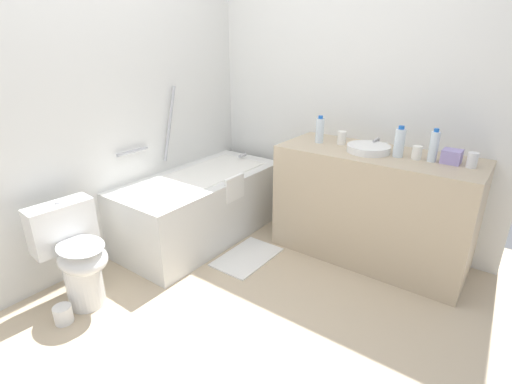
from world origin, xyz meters
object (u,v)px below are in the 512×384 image
water_bottle_0 (434,146)px  bath_mat (247,257)px  water_bottle_1 (320,130)px  drinking_glass_0 (417,153)px  sink_basin (368,149)px  tissue_box (452,156)px  drinking_glass_1 (342,138)px  bathtub (202,204)px  water_bottle_2 (399,142)px  toilet (76,254)px  sink_faucet (377,143)px  toilet_paper_roll (63,314)px  drinking_glass_2 (472,160)px

water_bottle_0 → bath_mat: 1.60m
water_bottle_1 → drinking_glass_0: water_bottle_1 is taller
sink_basin → tissue_box: (0.07, -0.55, 0.02)m
bath_mat → drinking_glass_1: bearing=-32.8°
bathtub → tissue_box: 1.97m
tissue_box → water_bottle_2: bearing=100.5°
toilet → tissue_box: (1.73, -1.79, 0.55)m
toilet → drinking_glass_1: bearing=65.5°
water_bottle_2 → bath_mat: 1.44m
water_bottle_1 → tissue_box: 0.97m
toilet → water_bottle_0: size_ratio=3.03×
drinking_glass_0 → toilet: bearing=136.9°
tissue_box → water_bottle_1: bearing=92.3°
sink_faucet → toilet_paper_roll: (-2.04, 1.14, -0.84)m
tissue_box → bath_mat: 1.66m
toilet → toilet_paper_roll: (-0.19, -0.09, -0.30)m
sink_faucet → water_bottle_1: bearing=109.9°
toilet → drinking_glass_2: bearing=46.6°
toilet → drinking_glass_1: drinking_glass_1 is taller
sink_basin → water_bottle_2: size_ratio=1.42×
water_bottle_1 → drinking_glass_1: size_ratio=2.09×
drinking_glass_0 → tissue_box: 0.22m
bathtub → drinking_glass_2: bearing=-73.9°
water_bottle_1 → drinking_glass_2: 1.10m
sink_basin → water_bottle_1: water_bottle_1 is taller
bathtub → sink_faucet: size_ratio=9.84×
bathtub → toilet_paper_roll: 1.37m
sink_faucet → drinking_glass_0: (-0.16, -0.33, 0.02)m
water_bottle_0 → drinking_glass_2: (0.01, -0.24, -0.06)m
drinking_glass_0 → drinking_glass_2: bearing=-86.9°
toilet → drinking_glass_2: drinking_glass_2 is taller
sink_basin → toilet_paper_roll: sink_basin is taller
water_bottle_2 → drinking_glass_2: size_ratio=2.19×
bathtub → drinking_glass_0: bearing=-71.3°
bathtub → drinking_glass_0: size_ratio=16.14×
sink_faucet → drinking_glass_2: size_ratio=1.52×
sink_faucet → water_bottle_2: size_ratio=0.69×
bathtub → water_bottle_1: 1.18m
tissue_box → toilet_paper_roll: size_ratio=1.05×
drinking_glass_0 → tissue_box: (0.05, -0.21, -0.00)m
drinking_glass_1 → toilet_paper_roll: (-1.94, 0.89, -0.86)m
bathtub → sink_faucet: 1.54m
sink_faucet → bath_mat: sink_faucet is taller
water_bottle_2 → bath_mat: size_ratio=0.40×
sink_faucet → drinking_glass_2: 0.69m
drinking_glass_2 → tissue_box: (0.03, 0.13, -0.01)m
toilet → toilet_paper_roll: bearing=-59.2°
bathtub → sink_basin: bearing=-67.6°
water_bottle_2 → water_bottle_1: bearing=87.8°
sink_basin → drinking_glass_2: (0.04, -0.67, 0.02)m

